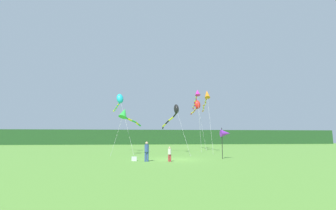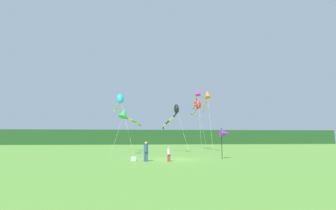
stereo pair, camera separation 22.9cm
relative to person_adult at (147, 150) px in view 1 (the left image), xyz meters
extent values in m
plane|color=#5B9338|center=(2.67, 1.68, -0.93)|extent=(120.00, 120.00, 0.00)
cube|color=#234C23|center=(2.67, 46.68, 1.09)|extent=(108.00, 3.57, 4.05)
cylinder|color=#334C8C|center=(-0.09, 0.00, -0.53)|extent=(0.17, 0.17, 0.80)
cylinder|color=#334C8C|center=(0.09, 0.00, -0.53)|extent=(0.17, 0.17, 0.80)
cylinder|color=#334C8C|center=(0.00, 0.00, 0.18)|extent=(0.37, 0.37, 0.63)
sphere|color=tan|center=(0.00, 0.00, 0.62)|extent=(0.23, 0.23, 0.23)
cylinder|color=#B23338|center=(1.87, -0.29, -0.63)|extent=(0.13, 0.13, 0.60)
cylinder|color=#B23338|center=(2.01, -0.29, -0.63)|extent=(0.13, 0.13, 0.60)
cylinder|color=silver|center=(1.94, -0.29, -0.09)|extent=(0.28, 0.28, 0.48)
sphere|color=tan|center=(1.94, -0.29, 0.23)|extent=(0.18, 0.18, 0.18)
cube|color=silver|center=(-1.06, 0.60, -0.75)|extent=(0.44, 0.35, 0.36)
cylinder|color=black|center=(7.15, 1.38, 0.54)|extent=(0.06, 0.06, 2.94)
cone|color=purple|center=(7.50, 1.38, 1.48)|extent=(0.90, 0.70, 0.70)
cylinder|color=#B2B2B2|center=(7.62, 12.02, 3.42)|extent=(0.30, 2.84, 8.70)
cone|color=#E026B2|center=(7.76, 13.43, 7.76)|extent=(0.89, 1.11, 1.12)
cylinder|color=#E026B2|center=(7.75, 13.77, 7.36)|extent=(0.22, 0.71, 0.27)
cylinder|color=yellow|center=(7.80, 14.44, 7.24)|extent=(0.34, 0.75, 0.36)
cylinder|color=#E026B2|center=(7.93, 15.10, 7.04)|extent=(0.34, 0.77, 0.42)
cylinder|color=yellow|center=(7.97, 15.78, 6.87)|extent=(0.26, 0.72, 0.30)
cylinder|color=#E026B2|center=(7.98, 16.45, 6.71)|extent=(0.28, 0.76, 0.40)
cylinder|color=yellow|center=(8.12, 17.11, 6.54)|extent=(0.41, 0.74, 0.33)
cylinder|color=#E026B2|center=(8.23, 17.78, 6.37)|extent=(0.22, 0.74, 0.40)
cylinder|color=yellow|center=(8.23, 18.45, 6.23)|extent=(0.22, 0.71, 0.28)
cylinder|color=#E026B2|center=(8.30, 19.12, 6.09)|extent=(0.36, 0.76, 0.39)
cylinder|color=#B2B2B2|center=(-3.22, 6.85, 1.52)|extent=(1.22, 1.79, 4.91)
cone|color=green|center=(-2.62, 7.73, 3.97)|extent=(1.60, 1.70, 1.42)
cylinder|color=green|center=(-2.42, 8.00, 3.43)|extent=(0.60, 0.70, 0.39)
cylinder|color=yellow|center=(-1.98, 8.51, 3.25)|extent=(0.65, 0.66, 0.37)
cylinder|color=green|center=(-1.49, 8.98, 3.07)|extent=(0.67, 0.64, 0.37)
cylinder|color=yellow|center=(-1.10, 9.52, 2.87)|extent=(0.49, 0.75, 0.41)
cylinder|color=green|center=(-0.82, 10.13, 2.68)|extent=(0.49, 0.74, 0.36)
cylinder|color=#B2B2B2|center=(9.25, 17.12, 2.88)|extent=(0.47, 3.49, 7.63)
ellipsoid|color=red|center=(9.03, 18.85, 6.70)|extent=(1.11, 1.29, 1.70)
cylinder|color=red|center=(8.96, 19.12, 6.04)|extent=(0.34, 0.62, 0.26)
cylinder|color=yellow|center=(8.86, 19.68, 5.98)|extent=(0.24, 0.60, 0.26)
cylinder|color=red|center=(8.86, 20.24, 5.88)|extent=(0.23, 0.62, 0.34)
cylinder|color=yellow|center=(8.85, 20.80, 5.76)|extent=(0.24, 0.61, 0.31)
cylinder|color=red|center=(8.84, 21.36, 5.67)|extent=(0.23, 0.60, 0.27)
cylinder|color=yellow|center=(8.77, 21.91, 5.60)|extent=(0.37, 0.62, 0.27)
cylinder|color=red|center=(8.68, 22.47, 5.47)|extent=(0.22, 0.63, 0.38)
cylinder|color=#B2B2B2|center=(-2.46, 9.93, 2.76)|extent=(2.27, 4.95, 7.39)
ellipsoid|color=#1EB7CC|center=(-3.58, 12.39, 6.45)|extent=(1.40, 1.58, 1.65)
cylinder|color=#1EB7CC|center=(-3.64, 12.59, 5.85)|extent=(0.32, 0.49, 0.25)
cylinder|color=yellow|center=(-3.78, 12.99, 5.75)|extent=(0.39, 0.53, 0.33)
cylinder|color=#1EB7CC|center=(-3.96, 13.38, 5.61)|extent=(0.37, 0.52, 0.32)
cylinder|color=yellow|center=(-4.11, 13.78, 5.49)|extent=(0.34, 0.52, 0.31)
cylinder|color=#1EB7CC|center=(-4.26, 14.17, 5.37)|extent=(0.37, 0.52, 0.32)
cylinder|color=yellow|center=(-4.40, 14.57, 5.26)|extent=(0.33, 0.50, 0.27)
cylinder|color=#1EB7CC|center=(-4.51, 14.98, 5.17)|extent=(0.30, 0.50, 0.29)
cylinder|color=yellow|center=(-4.68, 15.37, 5.07)|extent=(0.43, 0.51, 0.31)
cylinder|color=#B2B2B2|center=(4.45, 7.63, 1.94)|extent=(0.85, 4.97, 5.76)
ellipsoid|color=black|center=(4.04, 10.11, 4.82)|extent=(0.84, 1.53, 1.64)
cylinder|color=black|center=(3.94, 10.75, 4.07)|extent=(0.42, 1.37, 0.59)
cylinder|color=yellow|center=(3.59, 11.99, 3.67)|extent=(0.68, 1.33, 0.60)
cylinder|color=black|center=(3.18, 13.22, 3.27)|extent=(0.55, 1.36, 0.59)
cylinder|color=yellow|center=(2.87, 14.47, 2.91)|extent=(0.49, 1.36, 0.53)
cylinder|color=black|center=(2.76, 15.75, 2.58)|extent=(0.26, 1.35, 0.51)
cylinder|color=#B2B2B2|center=(8.31, 9.16, 3.09)|extent=(0.52, 3.91, 8.05)
cone|color=orange|center=(8.56, 11.11, 7.11)|extent=(0.89, 1.28, 1.40)
cylinder|color=orange|center=(8.57, 11.44, 6.52)|extent=(0.23, 0.73, 0.40)
cylinder|color=white|center=(8.62, 12.10, 6.37)|extent=(0.26, 0.71, 0.30)
cylinder|color=orange|center=(8.75, 12.75, 6.24)|extent=(0.42, 0.74, 0.36)
cylinder|color=white|center=(8.91, 13.39, 6.08)|extent=(0.30, 0.73, 0.35)
cylinder|color=orange|center=(8.91, 14.05, 5.94)|extent=(0.28, 0.72, 0.31)
cylinder|color=white|center=(8.97, 14.69, 5.84)|extent=(0.38, 0.72, 0.29)
cylinder|color=orange|center=(9.16, 15.33, 5.73)|extent=(0.41, 0.73, 0.33)
cylinder|color=white|center=(9.32, 15.97, 5.60)|extent=(0.31, 0.72, 0.32)
cylinder|color=orange|center=(9.40, 16.63, 5.43)|extent=(0.25, 0.74, 0.41)
camera|label=1|loc=(-0.38, -20.41, 1.14)|focal=25.03mm
camera|label=2|loc=(-0.15, -20.43, 1.14)|focal=25.03mm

